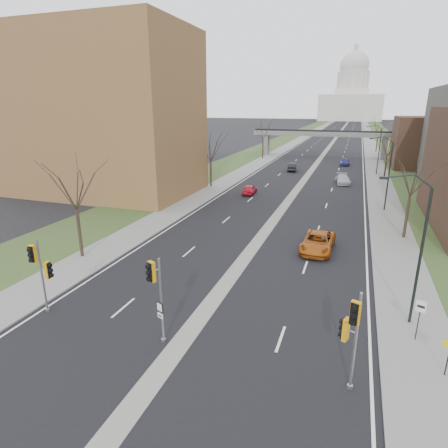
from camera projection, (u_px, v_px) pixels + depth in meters
The scene contains 29 objects.
ground at pixel (182, 342), 20.19m from camera, with size 700.00×700.00×0.00m, color black.
road_surface at pixel (337, 136), 155.11m from camera, with size 20.00×600.00×0.01m, color black.
median_strip at pixel (337, 136), 155.11m from camera, with size 1.20×600.00×0.02m, color gray.
sidewalk_right at pixel (368, 136), 151.33m from camera, with size 4.00×600.00×0.12m, color gray.
sidewalk_left at pixel (308, 135), 158.86m from camera, with size 4.00×600.00×0.12m, color gray.
grass_verge_right at pixel (384, 137), 149.45m from camera, with size 8.00×600.00×0.10m, color #2F431F.
grass_verge_left at pixel (294, 135), 160.75m from camera, with size 8.00×600.00×0.10m, color #2F431F.
apartment_building at pixel (102, 114), 52.00m from camera, with size 25.00×16.00×22.00m, color brown.
commercial_block_far at pixel (432, 143), 74.73m from camera, with size 14.00×14.00×10.00m, color #482C22.
pedestrian_bridge at pixel (323, 137), 90.68m from camera, with size 34.00×3.00×6.45m.
capitol at pixel (351, 97), 302.38m from camera, with size 48.00×42.00×55.75m.
streetlight_near at pixel (412, 208), 20.02m from camera, with size 2.61×0.20×8.70m.
streetlight_mid at pixel (384, 152), 43.41m from camera, with size 2.61×0.20×8.70m.
streetlight_far at pixel (376, 136), 66.80m from camera, with size 2.61×0.20×8.70m.
tree_left_a at pixel (73, 179), 29.45m from camera, with size 7.20×7.20×9.40m.
tree_left_b at pixel (211, 146), 56.56m from camera, with size 6.75×6.75×8.81m.
tree_left_c at pixel (263, 128), 86.89m from camera, with size 7.65×7.65×9.99m.
tree_right_a at pixel (414, 169), 33.88m from camera, with size 7.20×7.20×9.40m.
tree_right_b at pixel (388, 144), 63.81m from camera, with size 6.30×6.30×8.22m.
tree_right_c at pixel (379, 125), 99.42m from camera, with size 7.65×7.65×9.99m.
signal_pole_left at pixel (41, 267), 22.04m from camera, with size 0.82×0.93×4.76m.
signal_pole_median at pixel (156, 287), 19.01m from camera, with size 0.71×0.81×4.86m.
signal_pole_right at pixel (351, 328), 15.90m from camera, with size 0.80×1.09×4.82m.
speed_limit_sign at pixel (420, 313), 19.71m from camera, with size 0.49×0.19×2.34m.
car_left_near at pixel (250, 189), 53.56m from camera, with size 1.62×4.01×1.37m, color red.
car_left_far at pixel (292, 167), 72.37m from camera, with size 1.61×4.62×1.52m, color black.
car_right_near at pixel (318, 242), 32.66m from camera, with size 2.60×5.63×1.56m, color #A75011.
car_right_mid at pixel (343, 179), 60.46m from camera, with size 2.06×5.07×1.47m, color #ADADB5.
car_right_far at pixel (345, 162), 78.94m from camera, with size 1.66×4.13×1.41m, color navy.
Camera 1 is at (7.86, -15.58, 12.20)m, focal length 30.00 mm.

